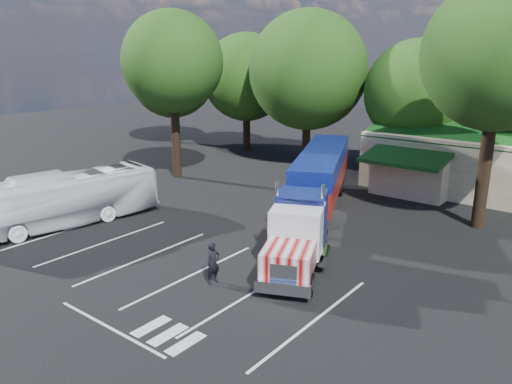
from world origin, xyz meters
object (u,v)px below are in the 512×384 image
Objects in this scene: semi_truck at (317,184)px; woman at (213,263)px; bicycle at (316,216)px; silver_sedan at (510,196)px; tour_bus at (63,199)px.

semi_truck is 9.87m from woman.
bicycle is (-0.50, 9.30, -0.48)m from woman.
semi_truck is at bearing 140.94° from silver_sedan.
bicycle is (0.33, -0.45, -1.76)m from semi_truck.
bicycle is at bearing 143.27° from silver_sedan.
semi_truck reaches higher than woman.
bicycle is 0.16× the size of tour_bus.
tour_bus is 2.89× the size of silver_sedan.
woman is 1.08× the size of bicycle.
semi_truck is at bearing 14.49° from woman.
tour_bus is at bearing 98.59° from woman.
tour_bus is 27.67m from silver_sedan.
woman is 9.33m from bicycle.
semi_truck reaches higher than bicycle.
tour_bus is (-10.98, -9.55, -0.70)m from semi_truck.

